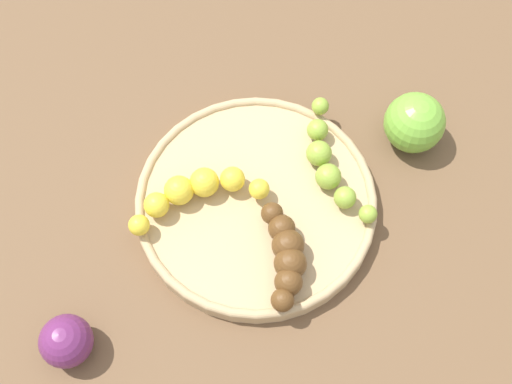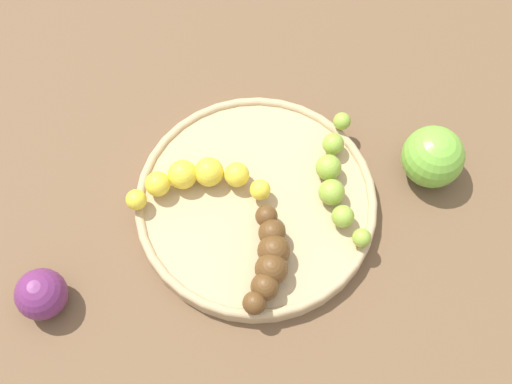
{
  "view_description": "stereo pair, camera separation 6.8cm",
  "coord_description": "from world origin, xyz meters",
  "px_view_note": "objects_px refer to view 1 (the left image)",
  "views": [
    {
      "loc": [
        0.24,
        0.16,
        0.65
      ],
      "look_at": [
        0.0,
        0.0,
        0.04
      ],
      "focal_mm": 45.47,
      "sensor_mm": 36.0,
      "label": 1
    },
    {
      "loc": [
        0.2,
        0.21,
        0.65
      ],
      "look_at": [
        0.0,
        0.0,
        0.04
      ],
      "focal_mm": 45.47,
      "sensor_mm": 36.0,
      "label": 2
    }
  ],
  "objects_px": {
    "banana_green": "(330,163)",
    "plum_purple": "(66,341)",
    "fruit_bowl": "(256,202)",
    "banana_yellow": "(194,192)",
    "banana_overripe": "(286,255)",
    "apple_green": "(414,123)"
  },
  "relations": [
    {
      "from": "fruit_bowl",
      "to": "banana_green",
      "type": "xyz_separation_m",
      "value": [
        -0.07,
        0.05,
        0.02
      ]
    },
    {
      "from": "banana_overripe",
      "to": "plum_purple",
      "type": "relative_size",
      "value": 1.83
    },
    {
      "from": "banana_yellow",
      "to": "banana_green",
      "type": "distance_m",
      "value": 0.15
    },
    {
      "from": "banana_green",
      "to": "fruit_bowl",
      "type": "bearing_deg",
      "value": 7.66
    },
    {
      "from": "banana_yellow",
      "to": "banana_overripe",
      "type": "distance_m",
      "value": 0.12
    },
    {
      "from": "banana_overripe",
      "to": "plum_purple",
      "type": "height_order",
      "value": "same"
    },
    {
      "from": "banana_green",
      "to": "plum_purple",
      "type": "xyz_separation_m",
      "value": [
        0.3,
        -0.11,
        -0.01
      ]
    },
    {
      "from": "fruit_bowl",
      "to": "banana_overripe",
      "type": "distance_m",
      "value": 0.08
    },
    {
      "from": "banana_yellow",
      "to": "plum_purple",
      "type": "distance_m",
      "value": 0.19
    },
    {
      "from": "banana_yellow",
      "to": "banana_overripe",
      "type": "xyz_separation_m",
      "value": [
        0.01,
        0.12,
        0.0
      ]
    },
    {
      "from": "fruit_bowl",
      "to": "plum_purple",
      "type": "relative_size",
      "value": 5.0
    },
    {
      "from": "banana_green",
      "to": "banana_overripe",
      "type": "bearing_deg",
      "value": 47.67
    },
    {
      "from": "plum_purple",
      "to": "banana_yellow",
      "type": "bearing_deg",
      "value": 176.4
    },
    {
      "from": "banana_green",
      "to": "plum_purple",
      "type": "relative_size",
      "value": 2.4
    },
    {
      "from": "banana_overripe",
      "to": "plum_purple",
      "type": "xyz_separation_m",
      "value": [
        0.19,
        -0.13,
        -0.01
      ]
    },
    {
      "from": "fruit_bowl",
      "to": "banana_green",
      "type": "distance_m",
      "value": 0.09
    },
    {
      "from": "banana_yellow",
      "to": "plum_purple",
      "type": "bearing_deg",
      "value": 123.22
    },
    {
      "from": "banana_yellow",
      "to": "banana_green",
      "type": "xyz_separation_m",
      "value": [
        -0.11,
        0.1,
        -0.0
      ]
    },
    {
      "from": "fruit_bowl",
      "to": "plum_purple",
      "type": "xyz_separation_m",
      "value": [
        0.23,
        -0.07,
        0.01
      ]
    },
    {
      "from": "fruit_bowl",
      "to": "banana_yellow",
      "type": "xyz_separation_m",
      "value": [
        0.03,
        -0.06,
        0.02
      ]
    },
    {
      "from": "banana_overripe",
      "to": "apple_green",
      "type": "height_order",
      "value": "apple_green"
    },
    {
      "from": "banana_yellow",
      "to": "fruit_bowl",
      "type": "bearing_deg",
      "value": -111.06
    }
  ]
}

